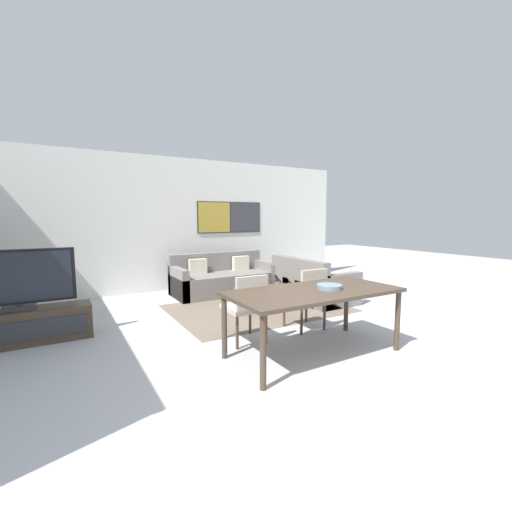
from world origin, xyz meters
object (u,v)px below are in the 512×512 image
at_px(coffee_table, 258,293).
at_px(dining_chair_centre, 308,295).
at_px(sofa_side, 311,286).
at_px(dining_table, 314,296).
at_px(tv_console, 21,327).
at_px(television, 17,280).
at_px(dining_chair_left, 247,304).
at_px(sofa_main, 222,280).
at_px(fruit_bowl, 329,286).

relative_size(coffee_table, dining_chair_centre, 1.03).
relative_size(sofa_side, coffee_table, 1.74).
bearing_deg(coffee_table, dining_table, -102.85).
bearing_deg(dining_table, dining_chair_centre, 55.49).
height_order(coffee_table, dining_chair_centre, dining_chair_centre).
distance_m(tv_console, dining_chair_centre, 3.65).
bearing_deg(television, dining_chair_left, -29.33).
distance_m(tv_console, sofa_main, 3.64).
xyz_separation_m(coffee_table, dining_chair_left, (-0.94, -1.32, 0.23)).
bearing_deg(sofa_side, coffee_table, 89.87).
bearing_deg(fruit_bowl, tv_console, 145.83).
height_order(sofa_side, dining_chair_left, dining_chair_left).
relative_size(television, sofa_side, 0.82).
distance_m(tv_console, television, 0.59).
bearing_deg(sofa_main, tv_console, -157.36).
bearing_deg(sofa_side, television, 89.54).
height_order(dining_chair_centre, fruit_bowl, dining_chair_centre).
bearing_deg(dining_chair_centre, sofa_side, 49.07).
relative_size(dining_table, dining_chair_left, 2.28).
bearing_deg(coffee_table, television, 179.42).
distance_m(dining_chair_left, fruit_bowl, 1.03).
distance_m(television, dining_chair_centre, 3.66).
bearing_deg(dining_table, television, 144.84).
bearing_deg(dining_chair_left, dining_table, -54.75).
bearing_deg(dining_chair_centre, sofa_main, 90.55).
distance_m(sofa_main, coffee_table, 1.44).
xyz_separation_m(dining_chair_left, fruit_bowl, (0.67, -0.74, 0.28)).
height_order(television, fruit_bowl, television).
xyz_separation_m(sofa_side, dining_table, (-1.62, -2.01, 0.41)).
xyz_separation_m(sofa_main, fruit_bowl, (-0.28, -3.50, 0.51)).
relative_size(sofa_main, fruit_bowl, 7.07).
relative_size(sofa_side, dining_table, 0.79).
xyz_separation_m(tv_console, dining_table, (2.90, -2.04, 0.46)).
distance_m(sofa_side, coffee_table, 1.16).
distance_m(television, dining_table, 3.55).
bearing_deg(dining_chair_centre, dining_chair_left, -178.88).
xyz_separation_m(sofa_main, sofa_side, (1.16, -1.44, -0.00)).
distance_m(coffee_table, dining_table, 2.10).
distance_m(sofa_side, fruit_bowl, 2.56).
bearing_deg(dining_chair_left, sofa_side, 32.20).
height_order(tv_console, dining_table, dining_table).
bearing_deg(dining_chair_left, tv_console, 150.69).
xyz_separation_m(coffee_table, fruit_bowl, (-0.28, -2.06, 0.51)).
bearing_deg(coffee_table, dining_chair_centre, -88.85).
distance_m(dining_table, dining_chair_centre, 0.88).
distance_m(television, coffee_table, 3.41).
xyz_separation_m(dining_chair_centre, fruit_bowl, (-0.30, -0.76, 0.28)).
relative_size(sofa_side, dining_chair_centre, 1.79).
height_order(tv_console, sofa_main, sofa_main).
relative_size(tv_console, coffee_table, 1.78).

